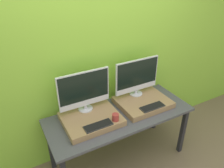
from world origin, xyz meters
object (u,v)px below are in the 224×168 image
at_px(keyboard_left, 98,126).
at_px(mug, 115,117).
at_px(monitor_right, 137,76).
at_px(keyboard_right, 152,107).
at_px(monitor_left, 84,90).

relative_size(keyboard_left, mug, 3.84).
relative_size(monitor_right, keyboard_right, 1.97).
bearing_deg(keyboard_right, monitor_left, 153.91).
bearing_deg(monitor_right, monitor_left, 180.00).
height_order(monitor_right, keyboard_right, monitor_right).
distance_m(monitor_left, keyboard_right, 0.80).
relative_size(keyboard_left, keyboard_right, 1.00).
xyz_separation_m(keyboard_left, monitor_right, (0.68, 0.34, 0.24)).
bearing_deg(keyboard_left, monitor_right, 26.09).
bearing_deg(monitor_right, keyboard_right, -90.00).
bearing_deg(mug, keyboard_left, 180.00).
height_order(monitor_left, keyboard_right, monitor_left).
relative_size(monitor_left, mug, 7.57).
relative_size(monitor_left, monitor_right, 1.00).
xyz_separation_m(monitor_right, keyboard_right, (0.00, -0.34, -0.24)).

